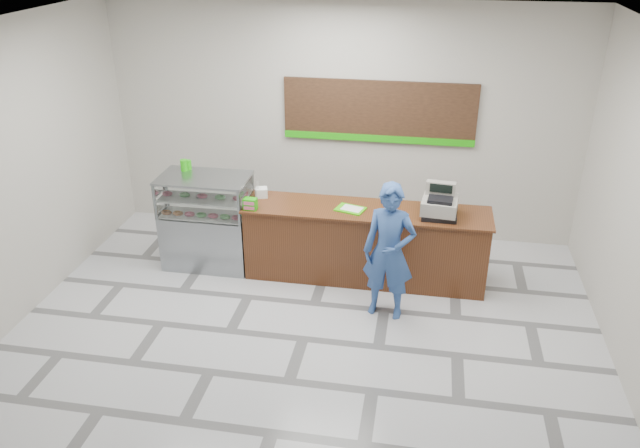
% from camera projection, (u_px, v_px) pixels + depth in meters
% --- Properties ---
extents(floor, '(7.00, 7.00, 0.00)m').
position_uv_depth(floor, '(303.00, 339.00, 7.35)').
color(floor, '#BCBCC0').
rests_on(floor, ground).
extents(back_wall, '(7.00, 0.00, 7.00)m').
position_uv_depth(back_wall, '(342.00, 122.00, 9.24)').
color(back_wall, '#BBB7AC').
rests_on(back_wall, floor).
extents(ceiling, '(7.00, 7.00, 0.00)m').
position_uv_depth(ceiling, '(299.00, 33.00, 5.82)').
color(ceiling, silver).
rests_on(ceiling, back_wall).
extents(sales_counter, '(3.26, 0.76, 1.03)m').
position_uv_depth(sales_counter, '(365.00, 244.00, 8.41)').
color(sales_counter, '#562B15').
rests_on(sales_counter, floor).
extents(display_case, '(1.22, 0.72, 1.33)m').
position_uv_depth(display_case, '(207.00, 221.00, 8.69)').
color(display_case, gray).
rests_on(display_case, floor).
extents(menu_board, '(2.80, 0.06, 0.90)m').
position_uv_depth(menu_board, '(379.00, 113.00, 9.04)').
color(menu_board, black).
rests_on(menu_board, back_wall).
extents(cash_register, '(0.48, 0.50, 0.42)m').
position_uv_depth(cash_register, '(440.00, 204.00, 7.93)').
color(cash_register, black).
rests_on(cash_register, sales_counter).
extents(card_terminal, '(0.12, 0.19, 0.04)m').
position_uv_depth(card_terminal, '(442.00, 218.00, 7.88)').
color(card_terminal, black).
rests_on(card_terminal, sales_counter).
extents(serving_tray, '(0.43, 0.36, 0.02)m').
position_uv_depth(serving_tray, '(350.00, 209.00, 8.16)').
color(serving_tray, '#41D00D').
rests_on(serving_tray, sales_counter).
extents(napkin_box, '(0.19, 0.19, 0.13)m').
position_uv_depth(napkin_box, '(262.00, 192.00, 8.52)').
color(napkin_box, white).
rests_on(napkin_box, sales_counter).
extents(straw_cup, '(0.09, 0.09, 0.13)m').
position_uv_depth(straw_cup, '(258.00, 193.00, 8.50)').
color(straw_cup, silver).
rests_on(straw_cup, sales_counter).
extents(promo_box, '(0.18, 0.12, 0.15)m').
position_uv_depth(promo_box, '(250.00, 204.00, 8.15)').
color(promo_box, '#1FB10C').
rests_on(promo_box, sales_counter).
extents(donut_decal, '(0.15, 0.15, 0.00)m').
position_uv_depth(donut_decal, '(434.00, 215.00, 8.01)').
color(donut_decal, '#D95D7E').
rests_on(donut_decal, sales_counter).
extents(green_cup_left, '(0.08, 0.08, 0.13)m').
position_uv_depth(green_cup_left, '(188.00, 165.00, 8.63)').
color(green_cup_left, '#1FB10C').
rests_on(green_cup_left, display_case).
extents(green_cup_right, '(0.10, 0.10, 0.15)m').
position_uv_depth(green_cup_right, '(184.00, 165.00, 8.58)').
color(green_cup_right, '#1FB10C').
rests_on(green_cup_right, display_case).
extents(customer, '(0.69, 0.50, 1.74)m').
position_uv_depth(customer, '(389.00, 252.00, 7.47)').
color(customer, '#2F5296').
rests_on(customer, floor).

